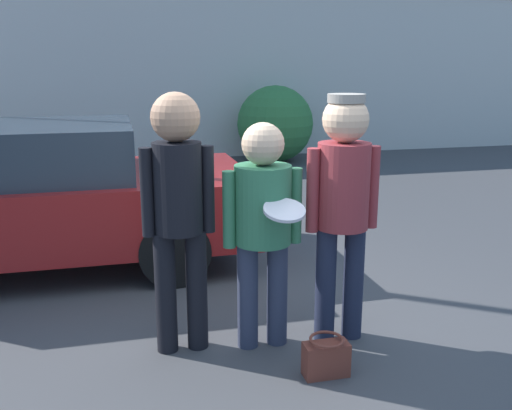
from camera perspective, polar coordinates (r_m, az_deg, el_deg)
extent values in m
plane|color=#3F3F42|center=(4.48, 1.98, -12.73)|extent=(56.00, 56.00, 0.00)
cube|color=silver|center=(12.39, -9.04, 13.32)|extent=(24.00, 0.18, 3.78)
cylinder|color=black|center=(4.11, -9.02, -8.68)|extent=(0.15, 0.15, 0.88)
cylinder|color=black|center=(4.13, -5.95, -8.46)|extent=(0.15, 0.15, 0.88)
cylinder|color=black|center=(3.89, -7.83, 1.70)|extent=(0.33, 0.33, 0.62)
cylinder|color=black|center=(3.88, -10.84, 1.23)|extent=(0.09, 0.09, 0.61)
cylinder|color=black|center=(3.93, -4.83, 1.57)|extent=(0.09, 0.09, 0.61)
sphere|color=tan|center=(3.82, -8.07, 8.70)|extent=(0.33, 0.33, 0.33)
cylinder|color=#2D3347|center=(4.14, -0.84, -9.05)|extent=(0.15, 0.15, 0.78)
cylinder|color=#2D3347|center=(4.19, 2.13, -8.77)|extent=(0.15, 0.15, 0.78)
cylinder|color=#33724C|center=(3.95, 0.68, 0.03)|extent=(0.40, 0.40, 0.55)
cylinder|color=#33724C|center=(3.91, -2.71, -0.48)|extent=(0.09, 0.09, 0.54)
cylinder|color=#33724C|center=(4.02, 3.97, -0.07)|extent=(0.09, 0.09, 0.54)
sphere|color=#DBB28E|center=(3.87, 0.70, 6.12)|extent=(0.29, 0.29, 0.29)
cylinder|color=silver|center=(3.70, 2.86, -0.52)|extent=(0.28, 0.27, 0.11)
cylinder|color=#1E2338|center=(4.25, 6.95, -7.95)|extent=(0.15, 0.15, 0.86)
cylinder|color=#1E2338|center=(4.33, 9.70, -7.63)|extent=(0.15, 0.15, 0.86)
cylinder|color=maroon|center=(4.07, 8.71, 1.90)|extent=(0.37, 0.37, 0.61)
cylinder|color=maroon|center=(4.00, 5.69, 1.45)|extent=(0.09, 0.09, 0.59)
cylinder|color=maroon|center=(4.17, 11.58, 1.75)|extent=(0.09, 0.09, 0.59)
sphere|color=#DBB28E|center=(4.00, 8.96, 8.46)|extent=(0.32, 0.32, 0.32)
cylinder|color=gray|center=(3.99, 9.04, 10.49)|extent=(0.26, 0.26, 0.06)
cube|color=maroon|center=(6.13, -21.99, -0.27)|extent=(4.43, 1.95, 0.65)
cube|color=#28333D|center=(6.04, -23.33, 5.01)|extent=(2.30, 1.67, 0.50)
cylinder|color=black|center=(6.99, -9.66, -0.09)|extent=(0.66, 0.22, 0.66)
cylinder|color=black|center=(5.32, -8.16, -4.57)|extent=(0.66, 0.22, 0.66)
sphere|color=#387A3D|center=(11.87, 1.93, 8.11)|extent=(1.57, 1.57, 1.57)
cube|color=brown|center=(3.92, 7.01, -15.08)|extent=(0.30, 0.14, 0.23)
torus|color=brown|center=(3.85, 7.08, -13.19)|extent=(0.23, 0.23, 0.02)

